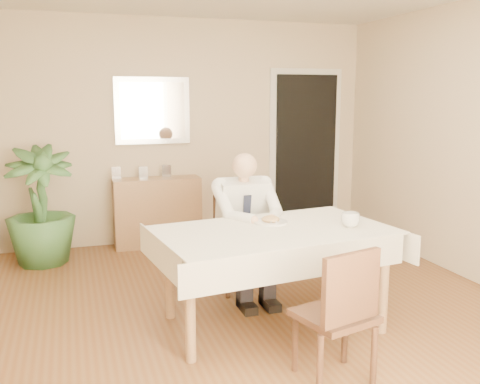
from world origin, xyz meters
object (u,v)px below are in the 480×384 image
object	(u,v)px
chair_far	(238,236)
chair_near	(341,310)
coffee_mug	(350,220)
dining_table	(274,240)
sideboard	(157,212)
seated_man	(248,220)
potted_palm	(40,206)

from	to	relation	value
chair_far	chair_near	world-z (taller)	chair_near
chair_far	coffee_mug	bearing A→B (deg)	-62.46
dining_table	sideboard	xyz separation A→B (m)	(-0.48, 2.47, -0.27)
seated_man	potted_palm	xyz separation A→B (m)	(-1.72, 1.55, -0.08)
dining_table	chair_near	distance (m)	0.96
seated_man	sideboard	bearing A→B (deg)	104.20
chair_far	sideboard	world-z (taller)	chair_far
coffee_mug	sideboard	xyz separation A→B (m)	(-1.05, 2.58, -0.41)
dining_table	chair_far	distance (m)	0.90
dining_table	chair_far	xyz separation A→B (m)	(0.00, 0.88, -0.20)
chair_near	sideboard	distance (m)	3.45
seated_man	sideboard	size ratio (longest dim) A/B	1.26
dining_table	seated_man	world-z (taller)	seated_man
chair_far	coffee_mug	size ratio (longest dim) A/B	6.16
seated_man	potted_palm	size ratio (longest dim) A/B	1.02
coffee_mug	potted_palm	bearing A→B (deg)	135.57
coffee_mug	chair_near	bearing A→B (deg)	-121.81
dining_table	sideboard	size ratio (longest dim) A/B	1.87
chair_near	seated_man	bearing A→B (deg)	77.26
chair_far	sideboard	size ratio (longest dim) A/B	0.86
coffee_mug	potted_palm	xyz separation A→B (m)	(-2.30, 2.25, -0.19)
sideboard	coffee_mug	bearing A→B (deg)	-67.58
potted_palm	seated_man	bearing A→B (deg)	-41.92
chair_near	potted_palm	world-z (taller)	potted_palm
potted_palm	coffee_mug	bearing A→B (deg)	-44.43
chair_far	seated_man	size ratio (longest dim) A/B	0.68
dining_table	chair_far	bearing A→B (deg)	82.72
dining_table	seated_man	size ratio (longest dim) A/B	1.48
dining_table	coffee_mug	world-z (taller)	coffee_mug
chair_near	coffee_mug	xyz separation A→B (m)	(0.51, 0.83, 0.32)
seated_man	dining_table	bearing A→B (deg)	-90.00
chair_far	coffee_mug	world-z (taller)	coffee_mug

